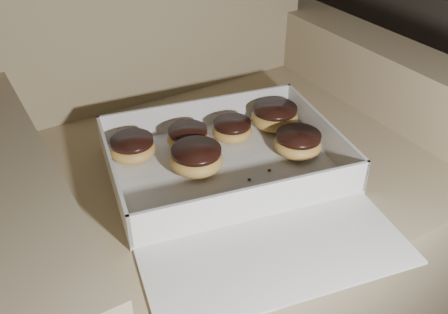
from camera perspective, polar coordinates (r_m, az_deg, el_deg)
armchair at (r=1.14m, az=-1.00°, el=-3.49°), size 0.96×0.81×1.00m
bakery_box at (r=0.93m, az=1.16°, el=-2.15°), size 0.52×0.57×0.07m
donut_a at (r=1.03m, az=0.94°, el=3.15°), size 0.08×0.08×0.04m
donut_b at (r=1.08m, az=5.80°, el=4.65°), size 0.10×0.10×0.05m
donut_c at (r=0.94m, az=-3.15°, el=-0.20°), size 0.10×0.10×0.05m
donut_d at (r=1.00m, az=8.44°, el=1.57°), size 0.10×0.10×0.05m
donut_e at (r=1.01m, az=-4.14°, el=2.27°), size 0.08×0.08×0.04m
donut_f at (r=0.99m, az=-10.40°, el=1.05°), size 0.09×0.09×0.04m
crumb_a at (r=0.83m, az=-4.47°, el=-7.88°), size 0.01×0.01×0.00m
crumb_b at (r=0.93m, az=2.91°, el=-2.59°), size 0.01×0.01×0.00m
crumb_c at (r=1.01m, az=10.38°, el=0.17°), size 0.01×0.01×0.00m
crumb_d at (r=0.95m, az=5.20°, el=-1.51°), size 0.01×0.01×0.00m
crumb_e at (r=0.84m, az=-10.14°, el=-8.13°), size 0.01×0.01×0.00m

